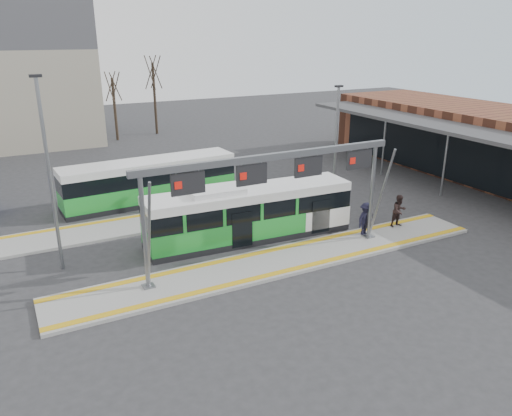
{
  "coord_description": "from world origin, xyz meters",
  "views": [
    {
      "loc": [
        -11.22,
        -18.75,
        10.49
      ],
      "look_at": [
        0.12,
        3.0,
        1.81
      ],
      "focal_mm": 35.0,
      "sensor_mm": 36.0,
      "label": 1
    }
  ],
  "objects": [
    {
      "name": "platform_second",
      "position": [
        -4.0,
        8.0,
        0.07
      ],
      "size": [
        20.0,
        3.0,
        0.15
      ],
      "primitive_type": "cube",
      "color": "gray",
      "rests_on": "ground"
    },
    {
      "name": "tree_mid",
      "position": [
        4.18,
        34.17,
        6.43
      ],
      "size": [
        1.4,
        1.4,
        8.48
      ],
      "color": "#382B21",
      "rests_on": "ground"
    },
    {
      "name": "tactile_main",
      "position": [
        0.0,
        0.0,
        0.16
      ],
      "size": [
        22.0,
        2.65,
        0.02
      ],
      "color": "gold",
      "rests_on": "platform_main"
    },
    {
      "name": "passenger_b",
      "position": [
        7.97,
        0.75,
        1.07
      ],
      "size": [
        0.89,
        0.7,
        1.84
      ],
      "primitive_type": "imported",
      "rotation": [
        0.0,
        0.0,
        0.0
      ],
      "color": "black",
      "rests_on": "platform_main"
    },
    {
      "name": "tactile_second",
      "position": [
        -4.0,
        9.15,
        0.16
      ],
      "size": [
        20.0,
        0.35,
        0.02
      ],
      "color": "gold",
      "rests_on": "platform_second"
    },
    {
      "name": "lamp_east",
      "position": [
        7.66,
        6.51,
        3.95
      ],
      "size": [
        0.5,
        0.25,
        7.43
      ],
      "color": "slate",
      "rests_on": "ground"
    },
    {
      "name": "lamp_west",
      "position": [
        -9.5,
        4.18,
        4.67
      ],
      "size": [
        0.5,
        0.25,
        8.85
      ],
      "color": "slate",
      "rests_on": "ground"
    },
    {
      "name": "gantry",
      "position": [
        -0.35,
        0.25,
        4.3
      ],
      "size": [
        13.0,
        1.68,
        5.2
      ],
      "color": "slate",
      "rests_on": "platform_main"
    },
    {
      "name": "bg_bus_green",
      "position": [
        -3.02,
        11.81,
        1.38
      ],
      "size": [
        11.26,
        3.02,
        2.79
      ],
      "rotation": [
        0.0,
        0.0,
        0.06
      ],
      "color": "black",
      "rests_on": "ground"
    },
    {
      "name": "tree_left",
      "position": [
        -0.42,
        32.73,
        5.33
      ],
      "size": [
        1.4,
        1.4,
        7.03
      ],
      "color": "#382B21",
      "rests_on": "ground"
    },
    {
      "name": "hero_bus",
      "position": [
        -0.09,
        3.39,
        1.4
      ],
      "size": [
        11.22,
        2.95,
        3.06
      ],
      "rotation": [
        0.0,
        0.0,
        -0.05
      ],
      "color": "black",
      "rests_on": "ground"
    },
    {
      "name": "passenger_c",
      "position": [
        5.5,
        0.64,
        1.06
      ],
      "size": [
        1.32,
        0.98,
        1.81
      ],
      "primitive_type": "imported",
      "rotation": [
        0.0,
        0.0,
        0.3
      ],
      "color": "black",
      "rests_on": "platform_main"
    },
    {
      "name": "passenger_a",
      "position": [
        5.77,
        0.7,
        1.03
      ],
      "size": [
        0.76,
        0.65,
        1.76
      ],
      "primitive_type": "imported",
      "rotation": [
        0.0,
        0.0,
        0.43
      ],
      "color": "black",
      "rests_on": "platform_main"
    },
    {
      "name": "ground",
      "position": [
        0.0,
        0.0,
        0.0
      ],
      "size": [
        120.0,
        120.0,
        0.0
      ],
      "primitive_type": "plane",
      "color": "#2D2D30",
      "rests_on": "ground"
    },
    {
      "name": "platform_main",
      "position": [
        0.0,
        0.0,
        0.07
      ],
      "size": [
        22.0,
        3.0,
        0.15
      ],
      "primitive_type": "cube",
      "color": "gray",
      "rests_on": "ground"
    }
  ]
}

